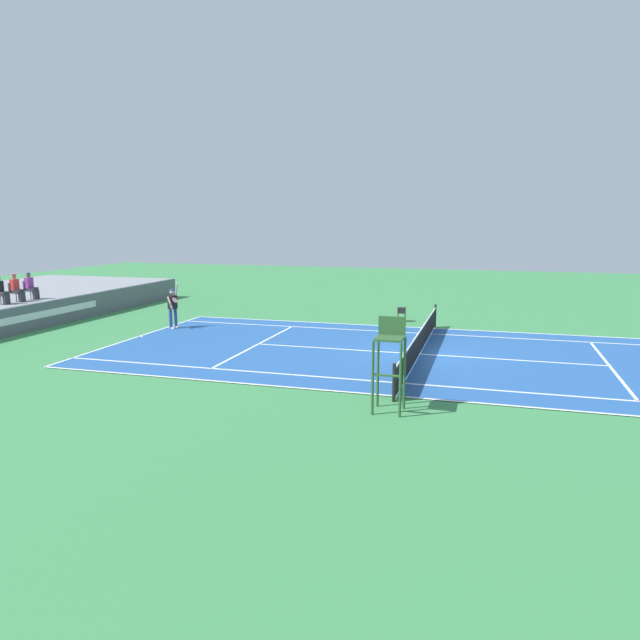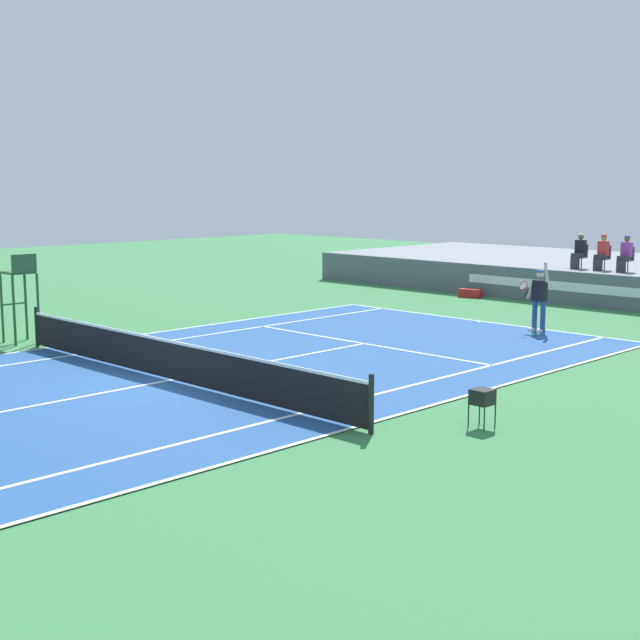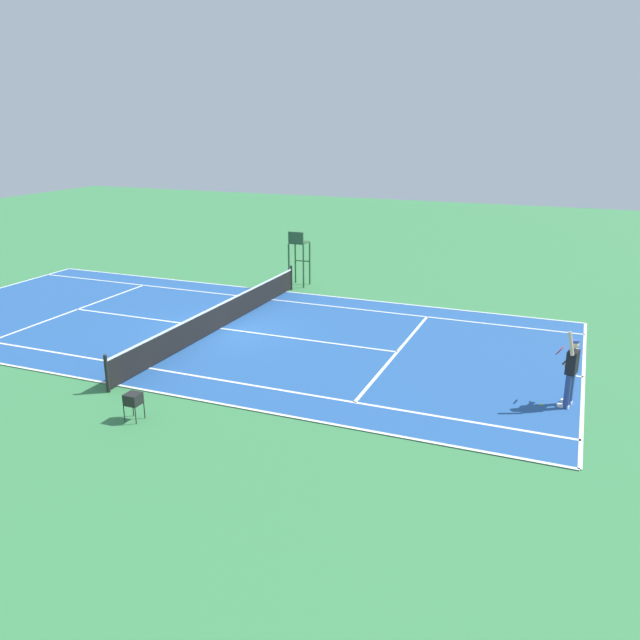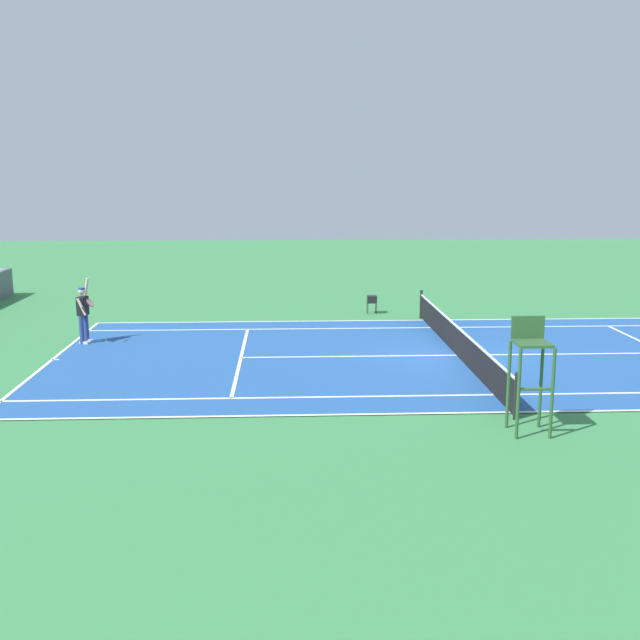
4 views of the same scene
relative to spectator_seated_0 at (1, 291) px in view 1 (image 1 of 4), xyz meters
The scene contains 11 objects.
ground_plane 18.64m from the spectator_seated_0, 88.71° to the right, with size 80.00×80.00×0.00m, color #387F47.
court 18.64m from the spectator_seated_0, 88.71° to the right, with size 11.08×23.88×0.03m.
net 18.60m from the spectator_seated_0, 88.71° to the right, with size 11.98×0.10×1.07m.
barrier_wall 1.74m from the spectator_seated_0, 70.37° to the right, with size 24.70×0.25×1.20m.
spectator_seated_0 is the anchor object (origin of this frame).
spectator_seated_1 0.90m from the spectator_seated_0, ahead, with size 0.44×0.60×1.27m.
spectator_seated_2 1.78m from the spectator_seated_0, ahead, with size 0.44×0.60×1.27m.
tennis_player 7.57m from the spectator_seated_0, 69.41° to the right, with size 0.82×0.61×2.08m.
tennis_ball 8.36m from the spectator_seated_0, 69.45° to the right, with size 0.07×0.07×0.07m, color #D1E533.
umpire_chair 19.61m from the spectator_seated_0, 108.86° to the right, with size 0.77×0.77×2.44m.
ball_hopper 18.45m from the spectator_seated_0, 66.04° to the right, with size 0.36×0.36×0.70m.
Camera 1 is at (-21.24, -2.38, 4.85)m, focal length 32.81 mm.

